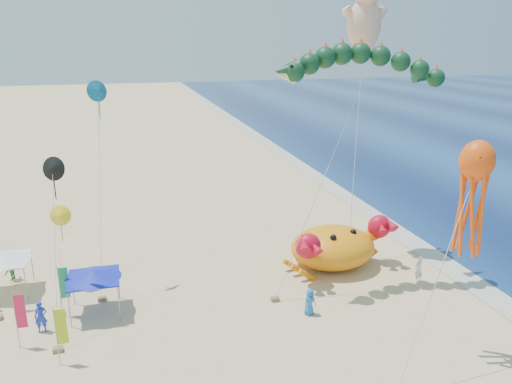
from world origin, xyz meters
TOP-DOWN VIEW (x-y plane):
  - ground at (0.00, 0.00)m, footprint 320.00×320.00m
  - foam_strip at (12.00, 0.00)m, footprint 320.00×320.00m
  - crab_inflatable at (4.06, 3.49)m, footprint 8.15×6.53m
  - dragon_kite at (4.41, 1.54)m, footprint 11.48×3.08m
  - cherub_kite at (7.10, 6.78)m, footprint 3.27×4.43m
  - octopus_kite at (5.95, -7.38)m, footprint 5.89×3.45m
  - canopy_blue at (-11.92, 1.52)m, footprint 3.18×3.18m
  - canopy_white at (-17.44, 5.48)m, footprint 3.26×3.26m
  - feather_flags at (-15.55, 0.12)m, footprint 7.07×6.30m
  - beachgoers at (-11.96, 1.95)m, footprint 27.46×10.59m
  - small_kites at (-14.00, 3.85)m, footprint 8.77×7.78m

SIDE VIEW (x-z plane):
  - ground at x=0.00m, z-range 0.00..0.00m
  - foam_strip at x=12.00m, z-range 0.01..0.01m
  - beachgoers at x=-11.96m, z-range -0.05..1.80m
  - crab_inflatable at x=4.06m, z-range -0.21..3.36m
  - feather_flags at x=-15.55m, z-range 0.41..3.61m
  - canopy_blue at x=-11.92m, z-range 1.09..3.79m
  - canopy_white at x=-17.44m, z-range 1.09..3.79m
  - small_kites at x=-14.00m, z-range 1.18..14.34m
  - octopus_kite at x=5.95m, z-range 3.18..14.29m
  - dragon_kite at x=4.41m, z-range 6.23..21.13m
  - cherub_kite at x=7.10m, z-range 7.27..26.79m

